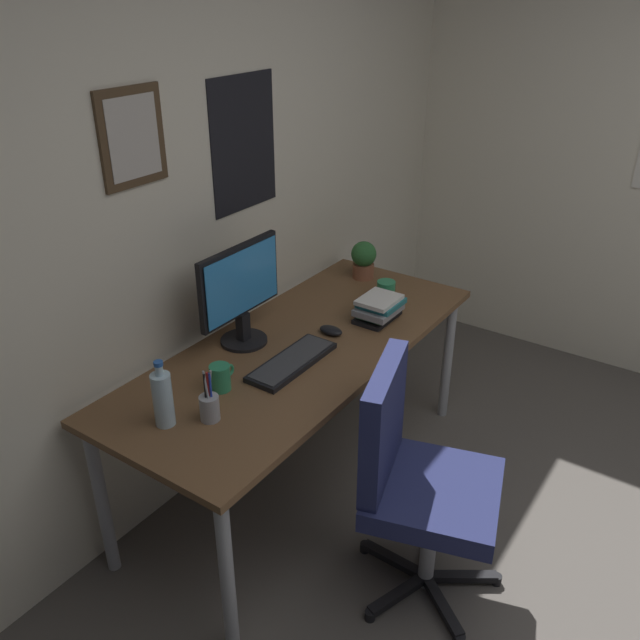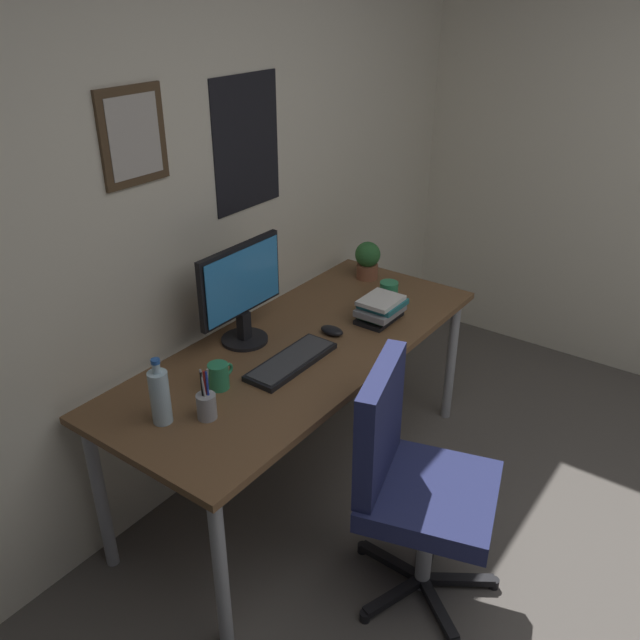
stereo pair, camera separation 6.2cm
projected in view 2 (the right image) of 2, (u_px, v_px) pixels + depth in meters
wall_back at (179, 207)px, 2.64m from camera, size 4.40×0.10×2.60m
desk at (301, 359)px, 2.83m from camera, size 1.83×0.75×0.73m
office_chair at (410, 476)px, 2.37m from camera, size 0.58×0.59×0.95m
monitor at (241, 290)px, 2.72m from camera, size 0.46×0.20×0.43m
keyboard at (291, 361)px, 2.66m from camera, size 0.43×0.15×0.03m
computer_mouse at (332, 331)px, 2.88m from camera, size 0.06×0.11×0.04m
water_bottle at (160, 396)px, 2.27m from camera, size 0.07×0.07×0.25m
coffee_mug_near at (219, 376)px, 2.49m from camera, size 0.12×0.08×0.10m
coffee_mug_far at (389, 292)px, 3.16m from camera, size 0.13×0.09×0.10m
potted_plant at (367, 259)px, 3.38m from camera, size 0.13×0.13×0.20m
pen_cup at (206, 405)px, 2.32m from camera, size 0.07×0.07×0.20m
book_stack_left at (380, 309)px, 2.97m from camera, size 0.23×0.17×0.12m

